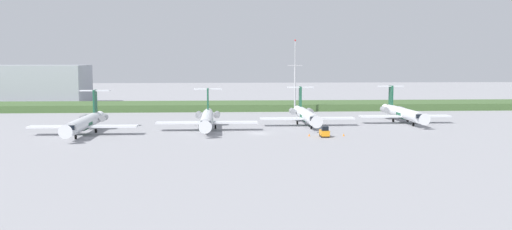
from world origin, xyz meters
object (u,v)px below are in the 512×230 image
(regional_jet_nearest, at_px, (85,122))
(regional_jet_fourth, at_px, (403,113))
(regional_jet_second, at_px, (207,119))
(antenna_mast, at_px, (295,83))
(safety_cone_front_marker, at_px, (309,135))
(safety_cone_mid_marker, at_px, (327,135))
(regional_jet_third, at_px, (306,115))
(safety_cone_rear_marker, at_px, (344,135))
(baggage_tug, at_px, (324,132))

(regional_jet_nearest, height_order, regional_jet_fourth, same)
(regional_jet_second, bearing_deg, antenna_mast, 56.37)
(safety_cone_front_marker, height_order, safety_cone_mid_marker, same)
(antenna_mast, bearing_deg, safety_cone_mid_marker, -89.61)
(regional_jet_second, distance_m, regional_jet_third, 25.20)
(regional_jet_second, relative_size, safety_cone_rear_marker, 56.36)
(regional_jet_third, bearing_deg, regional_jet_second, -162.13)
(baggage_tug, xyz_separation_m, safety_cone_rear_marker, (4.29, 1.19, -0.73))
(regional_jet_second, bearing_deg, baggage_tug, -29.62)
(safety_cone_rear_marker, bearing_deg, antenna_mast, 94.17)
(regional_jet_fourth, bearing_deg, regional_jet_second, -166.70)
(regional_jet_nearest, distance_m, antenna_mast, 67.77)
(baggage_tug, bearing_deg, antenna_mast, 89.34)
(regional_jet_nearest, relative_size, regional_jet_third, 1.00)
(safety_cone_mid_marker, bearing_deg, safety_cone_front_marker, -174.19)
(regional_jet_third, relative_size, baggage_tug, 9.69)
(regional_jet_nearest, xyz_separation_m, safety_cone_rear_marker, (54.89, -6.69, -2.26))
(regional_jet_nearest, height_order, antenna_mast, antenna_mast)
(regional_jet_second, height_order, regional_jet_fourth, same)
(safety_cone_front_marker, bearing_deg, regional_jet_third, 83.30)
(regional_jet_nearest, relative_size, safety_cone_rear_marker, 56.36)
(safety_cone_mid_marker, distance_m, safety_cone_rear_marker, 3.40)
(regional_jet_nearest, distance_m, safety_cone_rear_marker, 55.34)
(baggage_tug, height_order, safety_cone_rear_marker, baggage_tug)
(safety_cone_front_marker, bearing_deg, safety_cone_rear_marker, -1.43)
(regional_jet_nearest, relative_size, baggage_tug, 9.69)
(regional_jet_fourth, distance_m, safety_cone_mid_marker, 33.84)
(regional_jet_fourth, xyz_separation_m, safety_cone_rear_marker, (-20.53, -24.44, -2.26))
(regional_jet_nearest, bearing_deg, regional_jet_fourth, 13.25)
(regional_jet_nearest, xyz_separation_m, antenna_mast, (51.20, 43.91, 6.59))
(safety_cone_front_marker, bearing_deg, safety_cone_mid_marker, 5.81)
(regional_jet_third, distance_m, baggage_tug, 21.75)
(regional_jet_nearest, distance_m, safety_cone_front_marker, 48.13)
(regional_jet_nearest, bearing_deg, regional_jet_third, 15.44)
(safety_cone_rear_marker, bearing_deg, baggage_tug, -164.47)
(baggage_tug, distance_m, safety_cone_mid_marker, 2.13)
(baggage_tug, bearing_deg, regional_jet_second, 150.38)
(safety_cone_front_marker, bearing_deg, regional_jet_second, 149.77)
(regional_jet_second, distance_m, regional_jet_fourth, 50.74)
(regional_jet_third, height_order, antenna_mast, antenna_mast)
(baggage_tug, bearing_deg, safety_cone_front_marker, 155.12)
(antenna_mast, relative_size, safety_cone_mid_marker, 39.88)
(regional_jet_nearest, relative_size, safety_cone_front_marker, 56.36)
(safety_cone_front_marker, relative_size, safety_cone_mid_marker, 1.00)
(regional_jet_fourth, relative_size, safety_cone_front_marker, 56.36)
(regional_jet_nearest, distance_m, regional_jet_fourth, 77.48)
(regional_jet_second, height_order, safety_cone_rear_marker, regional_jet_second)
(regional_jet_fourth, xyz_separation_m, safety_cone_front_marker, (-27.79, -24.26, -2.26))
(regional_jet_second, xyz_separation_m, safety_cone_front_marker, (21.60, -12.59, -2.26))
(baggage_tug, relative_size, safety_cone_mid_marker, 5.82)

